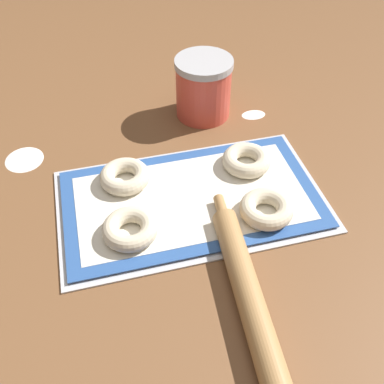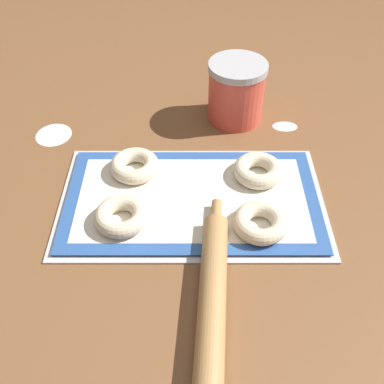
{
  "view_description": "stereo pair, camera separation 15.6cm",
  "coord_description": "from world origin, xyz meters",
  "px_view_note": "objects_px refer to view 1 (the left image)",
  "views": [
    {
      "loc": [
        -0.15,
        -0.61,
        0.64
      ],
      "look_at": [
        0.0,
        -0.01,
        0.03
      ],
      "focal_mm": 42.0,
      "sensor_mm": 36.0,
      "label": 1
    },
    {
      "loc": [
        0.0,
        -0.63,
        0.64
      ],
      "look_at": [
        0.0,
        -0.01,
        0.03
      ],
      "focal_mm": 42.0,
      "sensor_mm": 36.0,
      "label": 2
    }
  ],
  "objects_px": {
    "bagel_front_right": "(266,209)",
    "flour_canister": "(203,88)",
    "rolling_pin": "(248,294)",
    "bagel_back_left": "(125,176)",
    "baking_tray": "(192,200)",
    "bagel_back_right": "(246,160)",
    "bagel_front_left": "(130,229)"
  },
  "relations": [
    {
      "from": "baking_tray",
      "to": "rolling_pin",
      "type": "xyz_separation_m",
      "value": [
        0.03,
        -0.24,
        0.02
      ]
    },
    {
      "from": "bagel_back_right",
      "to": "rolling_pin",
      "type": "distance_m",
      "value": 0.32
    },
    {
      "from": "rolling_pin",
      "to": "baking_tray",
      "type": "bearing_deg",
      "value": 97.15
    },
    {
      "from": "bagel_back_left",
      "to": "rolling_pin",
      "type": "xyz_separation_m",
      "value": [
        0.15,
        -0.32,
        -0.0
      ]
    },
    {
      "from": "bagel_back_left",
      "to": "bagel_back_right",
      "type": "bearing_deg",
      "value": -3.22
    },
    {
      "from": "bagel_front_left",
      "to": "flour_canister",
      "type": "xyz_separation_m",
      "value": [
        0.23,
        0.35,
        0.05
      ]
    },
    {
      "from": "bagel_back_left",
      "to": "flour_canister",
      "type": "bearing_deg",
      "value": 43.16
    },
    {
      "from": "bagel_front_right",
      "to": "flour_canister",
      "type": "relative_size",
      "value": 0.71
    },
    {
      "from": "baking_tray",
      "to": "bagel_back_left",
      "type": "height_order",
      "value": "bagel_back_left"
    },
    {
      "from": "bagel_front_left",
      "to": "flour_canister",
      "type": "relative_size",
      "value": 0.71
    },
    {
      "from": "baking_tray",
      "to": "flour_canister",
      "type": "height_order",
      "value": "flour_canister"
    },
    {
      "from": "flour_canister",
      "to": "rolling_pin",
      "type": "bearing_deg",
      "value": -97.71
    },
    {
      "from": "baking_tray",
      "to": "flour_canister",
      "type": "relative_size",
      "value": 3.63
    },
    {
      "from": "bagel_back_left",
      "to": "baking_tray",
      "type": "bearing_deg",
      "value": -32.61
    },
    {
      "from": "baking_tray",
      "to": "bagel_front_left",
      "type": "distance_m",
      "value": 0.15
    },
    {
      "from": "baking_tray",
      "to": "rolling_pin",
      "type": "distance_m",
      "value": 0.24
    },
    {
      "from": "baking_tray",
      "to": "flour_canister",
      "type": "bearing_deg",
      "value": 70.39
    },
    {
      "from": "bagel_front_right",
      "to": "bagel_front_left",
      "type": "bearing_deg",
      "value": 176.51
    },
    {
      "from": "baking_tray",
      "to": "bagel_back_left",
      "type": "relative_size",
      "value": 5.14
    },
    {
      "from": "rolling_pin",
      "to": "bagel_back_right",
      "type": "bearing_deg",
      "value": 71.15
    },
    {
      "from": "flour_canister",
      "to": "rolling_pin",
      "type": "distance_m",
      "value": 0.53
    },
    {
      "from": "bagel_back_left",
      "to": "rolling_pin",
      "type": "height_order",
      "value": "rolling_pin"
    },
    {
      "from": "bagel_front_right",
      "to": "flour_canister",
      "type": "bearing_deg",
      "value": 93.5
    },
    {
      "from": "rolling_pin",
      "to": "bagel_front_left",
      "type": "bearing_deg",
      "value": 132.24
    },
    {
      "from": "bagel_back_left",
      "to": "rolling_pin",
      "type": "distance_m",
      "value": 0.35
    },
    {
      "from": "flour_canister",
      "to": "rolling_pin",
      "type": "height_order",
      "value": "flour_canister"
    },
    {
      "from": "baking_tray",
      "to": "bagel_back_right",
      "type": "bearing_deg",
      "value": 25.04
    },
    {
      "from": "bagel_front_right",
      "to": "bagel_back_right",
      "type": "bearing_deg",
      "value": 85.81
    },
    {
      "from": "bagel_back_left",
      "to": "bagel_back_right",
      "type": "height_order",
      "value": "same"
    },
    {
      "from": "bagel_front_left",
      "to": "bagel_back_right",
      "type": "bearing_deg",
      "value": 25.3
    },
    {
      "from": "baking_tray",
      "to": "bagel_back_left",
      "type": "bearing_deg",
      "value": 147.39
    },
    {
      "from": "bagel_back_right",
      "to": "rolling_pin",
      "type": "xyz_separation_m",
      "value": [
        -0.1,
        -0.3,
        -0.0
      ]
    }
  ]
}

